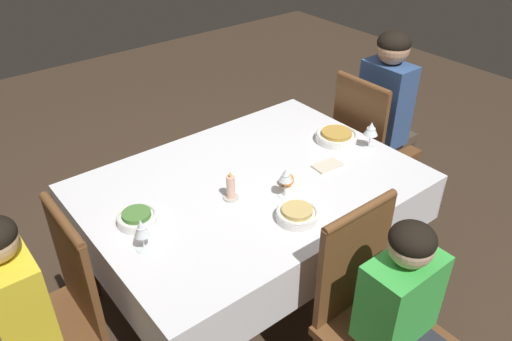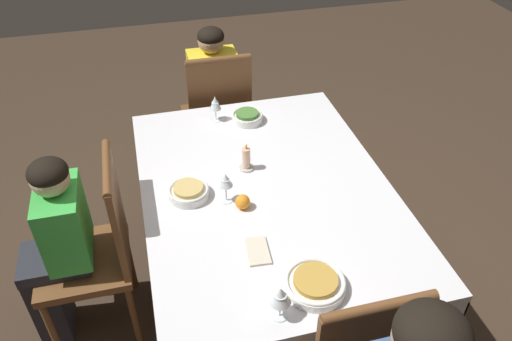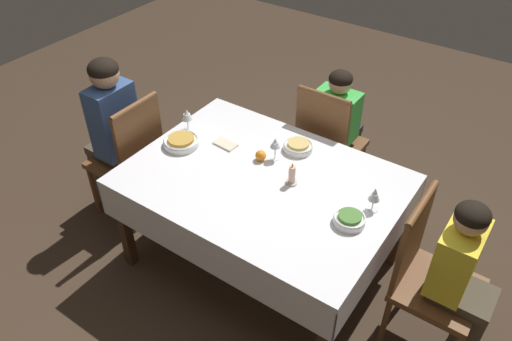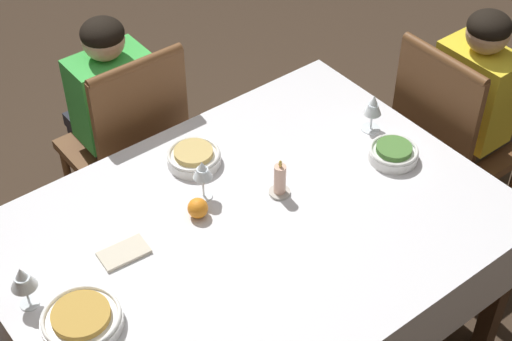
{
  "view_description": "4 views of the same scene",
  "coord_description": "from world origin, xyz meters",
  "px_view_note": "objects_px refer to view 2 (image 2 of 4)",
  "views": [
    {
      "loc": [
        -1.22,
        -1.58,
        2.08
      ],
      "look_at": [
        0.02,
        -0.02,
        0.78
      ],
      "focal_mm": 35.0,
      "sensor_mm": 36.0,
      "label": 1
    },
    {
      "loc": [
        1.7,
        -0.48,
        2.2
      ],
      "look_at": [
        0.08,
        -0.07,
        0.9
      ],
      "focal_mm": 35.0,
      "sensor_mm": 36.0,
      "label": 2
    },
    {
      "loc": [
        -1.24,
        1.86,
        2.57
      ],
      "look_at": [
        0.0,
        0.07,
        0.82
      ],
      "focal_mm": 35.0,
      "sensor_mm": 36.0,
      "label": 3
    },
    {
      "loc": [
        1.05,
        1.37,
        2.5
      ],
      "look_at": [
        -0.05,
        -0.04,
        0.9
      ],
      "focal_mm": 55.0,
      "sensor_mm": 36.0,
      "label": 4
    }
  ],
  "objects_px": {
    "person_child_green": "(56,246)",
    "person_child_yellow": "(213,94)",
    "chair_south": "(98,245)",
    "wine_glass_east": "(280,296)",
    "candle_centerpiece": "(246,160)",
    "bowl_south": "(189,192)",
    "dining_table": "(266,200)",
    "bowl_east": "(315,284)",
    "napkin_red_folded": "(258,251)",
    "wine_glass_west": "(215,104)",
    "chair_west": "(218,114)",
    "bowl_west": "(247,117)",
    "orange_fruit": "(243,202)",
    "wine_glass_south": "(225,181)"
  },
  "relations": [
    {
      "from": "wine_glass_west",
      "to": "bowl_east",
      "type": "bearing_deg",
      "value": 6.29
    },
    {
      "from": "person_child_green",
      "to": "bowl_east",
      "type": "xyz_separation_m",
      "value": [
        0.62,
        0.99,
        0.18
      ]
    },
    {
      "from": "dining_table",
      "to": "wine_glass_east",
      "type": "height_order",
      "value": "wine_glass_east"
    },
    {
      "from": "wine_glass_west",
      "to": "napkin_red_folded",
      "type": "xyz_separation_m",
      "value": [
        1.01,
        -0.02,
        -0.1
      ]
    },
    {
      "from": "dining_table",
      "to": "orange_fruit",
      "type": "xyz_separation_m",
      "value": [
        0.11,
        -0.14,
        0.11
      ]
    },
    {
      "from": "person_child_yellow",
      "to": "wine_glass_east",
      "type": "bearing_deg",
      "value": 87.03
    },
    {
      "from": "person_child_yellow",
      "to": "bowl_west",
      "type": "distance_m",
      "value": 0.63
    },
    {
      "from": "chair_west",
      "to": "person_child_yellow",
      "type": "relative_size",
      "value": 0.92
    },
    {
      "from": "orange_fruit",
      "to": "wine_glass_east",
      "type": "bearing_deg",
      "value": -0.34
    },
    {
      "from": "chair_south",
      "to": "wine_glass_east",
      "type": "bearing_deg",
      "value": 42.8
    },
    {
      "from": "wine_glass_west",
      "to": "candle_centerpiece",
      "type": "height_order",
      "value": "wine_glass_west"
    },
    {
      "from": "bowl_east",
      "to": "person_child_green",
      "type": "bearing_deg",
      "value": -122.25
    },
    {
      "from": "person_child_yellow",
      "to": "napkin_red_folded",
      "type": "bearing_deg",
      "value": 86.48
    },
    {
      "from": "chair_west",
      "to": "bowl_west",
      "type": "distance_m",
      "value": 0.49
    },
    {
      "from": "person_child_yellow",
      "to": "bowl_east",
      "type": "relative_size",
      "value": 4.64
    },
    {
      "from": "person_child_green",
      "to": "bowl_west",
      "type": "height_order",
      "value": "person_child_green"
    },
    {
      "from": "dining_table",
      "to": "chair_south",
      "type": "xyz_separation_m",
      "value": [
        -0.02,
        -0.8,
        -0.12
      ]
    },
    {
      "from": "chair_west",
      "to": "napkin_red_folded",
      "type": "relative_size",
      "value": 6.3
    },
    {
      "from": "chair_south",
      "to": "bowl_west",
      "type": "height_order",
      "value": "chair_south"
    },
    {
      "from": "chair_south",
      "to": "wine_glass_west",
      "type": "distance_m",
      "value": 0.96
    },
    {
      "from": "dining_table",
      "to": "napkin_red_folded",
      "type": "relative_size",
      "value": 10.13
    },
    {
      "from": "person_child_yellow",
      "to": "bowl_west",
      "type": "bearing_deg",
      "value": 98.73
    },
    {
      "from": "bowl_south",
      "to": "napkin_red_folded",
      "type": "relative_size",
      "value": 1.2
    },
    {
      "from": "wine_glass_east",
      "to": "wine_glass_south",
      "type": "height_order",
      "value": "same"
    },
    {
      "from": "candle_centerpiece",
      "to": "napkin_red_folded",
      "type": "distance_m",
      "value": 0.55
    },
    {
      "from": "dining_table",
      "to": "person_child_green",
      "type": "relative_size",
      "value": 1.52
    },
    {
      "from": "chair_south",
      "to": "person_child_yellow",
      "type": "distance_m",
      "value": 1.39
    },
    {
      "from": "wine_glass_east",
      "to": "wine_glass_west",
      "type": "distance_m",
      "value": 1.32
    },
    {
      "from": "person_child_yellow",
      "to": "dining_table",
      "type": "bearing_deg",
      "value": 92.15
    },
    {
      "from": "person_child_green",
      "to": "bowl_east",
      "type": "distance_m",
      "value": 1.18
    },
    {
      "from": "person_child_green",
      "to": "person_child_yellow",
      "type": "bearing_deg",
      "value": 141.6
    },
    {
      "from": "chair_west",
      "to": "wine_glass_south",
      "type": "xyz_separation_m",
      "value": [
        1.05,
        -0.15,
        0.31
      ]
    },
    {
      "from": "bowl_east",
      "to": "bowl_south",
      "type": "height_order",
      "value": "same"
    },
    {
      "from": "wine_glass_west",
      "to": "wine_glass_east",
      "type": "bearing_deg",
      "value": -1.03
    },
    {
      "from": "wine_glass_west",
      "to": "bowl_south",
      "type": "bearing_deg",
      "value": -21.45
    },
    {
      "from": "chair_south",
      "to": "person_child_green",
      "type": "bearing_deg",
      "value": -90.0
    },
    {
      "from": "bowl_east",
      "to": "chair_west",
      "type": "bearing_deg",
      "value": -177.75
    },
    {
      "from": "person_child_yellow",
      "to": "orange_fruit",
      "type": "distance_m",
      "value": 1.3
    },
    {
      "from": "chair_south",
      "to": "wine_glass_east",
      "type": "xyz_separation_m",
      "value": [
        0.71,
        0.65,
        0.3
      ]
    },
    {
      "from": "orange_fruit",
      "to": "chair_west",
      "type": "bearing_deg",
      "value": 175.22
    },
    {
      "from": "person_child_yellow",
      "to": "wine_glass_east",
      "type": "distance_m",
      "value": 1.89
    },
    {
      "from": "dining_table",
      "to": "chair_west",
      "type": "bearing_deg",
      "value": -177.48
    },
    {
      "from": "chair_south",
      "to": "candle_centerpiece",
      "type": "height_order",
      "value": "chair_south"
    },
    {
      "from": "dining_table",
      "to": "bowl_east",
      "type": "height_order",
      "value": "bowl_east"
    },
    {
      "from": "chair_south",
      "to": "wine_glass_south",
      "type": "height_order",
      "value": "chair_south"
    },
    {
      "from": "chair_south",
      "to": "candle_centerpiece",
      "type": "bearing_deg",
      "value": 101.13
    },
    {
      "from": "bowl_south",
      "to": "dining_table",
      "type": "bearing_deg",
      "value": 85.77
    },
    {
      "from": "bowl_east",
      "to": "napkin_red_folded",
      "type": "height_order",
      "value": "bowl_east"
    },
    {
      "from": "chair_west",
      "to": "napkin_red_folded",
      "type": "xyz_separation_m",
      "value": [
        1.39,
        -0.1,
        0.2
      ]
    },
    {
      "from": "orange_fruit",
      "to": "candle_centerpiece",
      "type": "bearing_deg",
      "value": 163.35
    }
  ]
}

